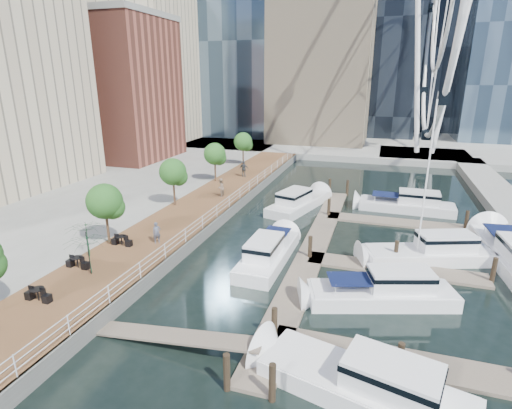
{
  "coord_description": "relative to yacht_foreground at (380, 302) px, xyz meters",
  "views": [
    {
      "loc": [
        7.42,
        -18.91,
        12.77
      ],
      "look_at": [
        -1.98,
        10.52,
        3.0
      ],
      "focal_mm": 28.0,
      "sensor_mm": 36.0,
      "label": 1
    }
  ],
  "objects": [
    {
      "name": "street_trees",
      "position": [
        -19.53,
        10.67,
        4.29
      ],
      "size": [
        2.6,
        42.6,
        4.6
      ],
      "color": "#3F2B1C",
      "rests_on": "ground"
    },
    {
      "name": "yacht_foreground",
      "position": [
        0.0,
        0.0,
        0.0
      ],
      "size": [
        9.72,
        5.23,
        2.15
      ],
      "primitive_type": null,
      "rotation": [
        0.0,
        0.0,
        1.88
      ],
      "color": "white",
      "rests_on": "ground"
    },
    {
      "name": "cafe_tables",
      "position": [
        -18.53,
        -5.33,
        1.37
      ],
      "size": [
        2.5,
        13.7,
        0.74
      ],
      "color": "black",
      "rests_on": "ground"
    },
    {
      "name": "moored_yachts",
      "position": [
        1.58,
        7.48,
        0.0
      ],
      "size": [
        22.54,
        32.14,
        11.5
      ],
      "color": "white",
      "rests_on": "ground"
    },
    {
      "name": "railing",
      "position": [
        -14.23,
        11.67,
        1.52
      ],
      "size": [
        0.1,
        60.0,
        1.05
      ],
      "primitive_type": null,
      "color": "white",
      "rests_on": "boardwalk"
    },
    {
      "name": "floating_docks",
      "position": [
        -0.17,
        6.65,
        0.49
      ],
      "size": [
        16.0,
        34.0,
        2.6
      ],
      "color": "#6D6051",
      "rests_on": "ground"
    },
    {
      "name": "pedestrian_far",
      "position": [
        -17.01,
        23.83,
        1.99
      ],
      "size": [
        1.2,
        0.58,
        1.98
      ],
      "primitive_type": "imported",
      "rotation": [
        0.0,
        0.0,
        3.23
      ],
      "color": "#333A40",
      "rests_on": "boardwalk"
    },
    {
      "name": "cafe_seating",
      "position": [
        -18.17,
        -5.9,
        2.24
      ],
      "size": [
        5.49,
        14.89,
        2.59
      ],
      "color": "#103A18",
      "rests_on": "ground"
    },
    {
      "name": "land_far",
      "position": [
        -8.13,
        98.67,
        0.5
      ],
      "size": [
        200.0,
        114.0,
        1.0
      ],
      "primitive_type": "cube",
      "color": "gray",
      "rests_on": "ground"
    },
    {
      "name": "ground",
      "position": [
        -8.13,
        -3.33,
        0.0
      ],
      "size": [
        520.0,
        520.0,
        0.0
      ],
      "primitive_type": "plane",
      "color": "black",
      "rests_on": "ground"
    },
    {
      "name": "pedestrian_near",
      "position": [
        -16.19,
        1.89,
        1.81
      ],
      "size": [
        0.69,
        0.69,
        1.61
      ],
      "primitive_type": "imported",
      "rotation": [
        0.0,
        0.0,
        0.8
      ],
      "color": "#464C5E",
      "rests_on": "boardwalk"
    },
    {
      "name": "midrise_condos",
      "position": [
        -41.7,
        23.49,
        13.42
      ],
      "size": [
        19.0,
        67.0,
        28.0
      ],
      "color": "#BCAD8E",
      "rests_on": "ground"
    },
    {
      "name": "boardwalk",
      "position": [
        -17.13,
        11.67,
        0.5
      ],
      "size": [
        6.0,
        60.0,
        1.0
      ],
      "primitive_type": "cube",
      "color": "brown",
      "rests_on": "ground"
    },
    {
      "name": "pedestrian_mid",
      "position": [
        -16.41,
        14.77,
        1.96
      ],
      "size": [
        0.82,
        1.0,
        1.92
      ],
      "primitive_type": "imported",
      "rotation": [
        0.0,
        0.0,
        -1.67
      ],
      "color": "gray",
      "rests_on": "boardwalk"
    },
    {
      "name": "seawall",
      "position": [
        -14.13,
        11.67,
        0.5
      ],
      "size": [
        0.25,
        60.0,
        1.0
      ],
      "primitive_type": "cube",
      "color": "#595954",
      "rests_on": "ground"
    },
    {
      "name": "pier",
      "position": [
        5.87,
        48.67,
        0.5
      ],
      "size": [
        14.0,
        12.0,
        1.0
      ],
      "primitive_type": "cube",
      "color": "gray",
      "rests_on": "ground"
    }
  ]
}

